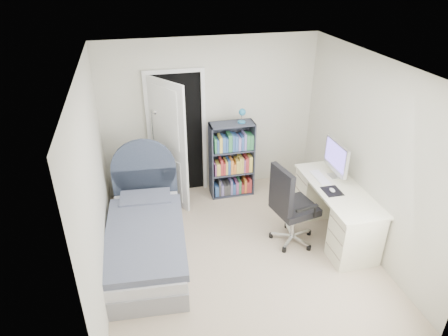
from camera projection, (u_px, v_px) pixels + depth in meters
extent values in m
cube|color=tan|center=(239.00, 253.00, 5.39)|extent=(3.40, 3.60, 0.05)
cube|color=white|center=(244.00, 63.00, 4.18)|extent=(3.40, 3.60, 0.05)
cube|color=beige|center=(210.00, 117.00, 6.35)|extent=(3.40, 0.05, 2.50)
cube|color=beige|center=(303.00, 275.00, 3.22)|extent=(3.40, 0.05, 2.50)
cube|color=beige|center=(92.00, 187.00, 4.43)|extent=(0.05, 3.60, 2.50)
cube|color=beige|center=(370.00, 155.00, 5.14)|extent=(0.05, 3.60, 2.50)
cube|color=black|center=(177.00, 135.00, 6.33)|extent=(0.80, 0.01, 2.00)
cube|color=white|center=(150.00, 138.00, 6.22)|extent=(0.06, 0.06, 2.00)
cube|color=white|center=(204.00, 133.00, 6.39)|extent=(0.06, 0.06, 2.00)
cube|color=white|center=(173.00, 71.00, 5.82)|extent=(0.92, 0.06, 0.06)
cube|color=white|center=(168.00, 146.00, 5.98)|extent=(0.48, 0.69, 2.00)
cube|color=gray|center=(147.00, 250.00, 5.20)|extent=(1.08, 2.04, 0.26)
cube|color=silver|center=(146.00, 238.00, 5.10)|extent=(1.06, 2.00, 0.16)
cube|color=slate|center=(145.00, 236.00, 4.96)|extent=(1.10, 1.74, 0.10)
cube|color=slate|center=(146.00, 199.00, 5.66)|extent=(0.73, 0.45, 0.12)
cube|color=#384257|center=(146.00, 192.00, 5.96)|extent=(0.94, 0.13, 0.79)
cylinder|color=#384257|center=(144.00, 169.00, 5.78)|extent=(0.94, 0.13, 0.94)
cylinder|color=#D8C685|center=(126.00, 194.00, 6.15)|extent=(0.04, 0.04, 0.54)
cylinder|color=#D8C685|center=(125.00, 182.00, 6.47)|extent=(0.04, 0.04, 0.54)
cylinder|color=#D8C685|center=(150.00, 191.00, 6.22)|extent=(0.04, 0.04, 0.54)
cylinder|color=#D8C685|center=(149.00, 179.00, 6.54)|extent=(0.04, 0.04, 0.54)
cube|color=#D8C685|center=(136.00, 172.00, 6.22)|extent=(0.43, 0.43, 0.03)
cube|color=#D8C685|center=(138.00, 191.00, 6.38)|extent=(0.39, 0.39, 0.02)
cube|color=#B24C33|center=(132.00, 171.00, 6.20)|extent=(0.17, 0.24, 0.03)
cube|color=#3F598C|center=(132.00, 169.00, 6.18)|extent=(0.16, 0.23, 0.03)
cube|color=#D8CC7F|center=(132.00, 168.00, 6.17)|extent=(0.15, 0.22, 0.03)
cylinder|color=silver|center=(159.00, 195.00, 6.60)|extent=(0.22, 0.22, 0.02)
cylinder|color=silver|center=(155.00, 155.00, 6.25)|extent=(0.02, 0.02, 1.50)
sphere|color=silver|center=(156.00, 112.00, 5.89)|extent=(0.09, 0.09, 0.09)
cube|color=#323744|center=(211.00, 162.00, 6.33)|extent=(0.02, 0.30, 1.25)
cube|color=#323744|center=(252.00, 157.00, 6.47)|extent=(0.02, 0.30, 1.25)
cube|color=#323744|center=(232.00, 124.00, 6.11)|extent=(0.70, 0.30, 0.02)
cube|color=#323744|center=(231.00, 192.00, 6.69)|extent=(0.70, 0.30, 0.02)
cube|color=#323744|center=(229.00, 156.00, 6.52)|extent=(0.70, 0.01, 1.25)
cube|color=#323744|center=(232.00, 172.00, 6.51)|extent=(0.66, 0.28, 0.02)
cube|color=#323744|center=(232.00, 150.00, 6.32)|extent=(0.66, 0.28, 0.02)
cylinder|color=teal|center=(241.00, 122.00, 6.13)|extent=(0.12, 0.12, 0.02)
cylinder|color=silver|center=(242.00, 117.00, 6.09)|extent=(0.02, 0.02, 0.16)
sphere|color=teal|center=(242.00, 112.00, 6.02)|extent=(0.11, 0.11, 0.11)
cube|color=#335999|center=(216.00, 189.00, 6.57)|extent=(0.06, 0.21, 0.18)
cube|color=#3F3F3F|center=(219.00, 186.00, 6.55)|extent=(0.03, 0.21, 0.27)
cube|color=#7F72B2|center=(221.00, 188.00, 6.58)|extent=(0.04, 0.21, 0.19)
cube|color=#3F3F3F|center=(225.00, 188.00, 6.60)|extent=(0.05, 0.21, 0.18)
cube|color=#3F3F3F|center=(228.00, 187.00, 6.60)|extent=(0.05, 0.21, 0.19)
cube|color=#7F72B2|center=(230.00, 185.00, 6.60)|extent=(0.03, 0.21, 0.25)
cube|color=#335999|center=(233.00, 187.00, 6.63)|extent=(0.05, 0.21, 0.18)
cube|color=#994C7F|center=(236.00, 186.00, 6.63)|extent=(0.04, 0.21, 0.21)
cube|color=#337F4C|center=(239.00, 185.00, 6.63)|extent=(0.04, 0.21, 0.23)
cube|color=#B23333|center=(241.00, 186.00, 6.66)|extent=(0.05, 0.21, 0.16)
cube|color=orange|center=(244.00, 184.00, 6.65)|extent=(0.03, 0.21, 0.24)
cube|color=#B23333|center=(246.00, 185.00, 6.67)|extent=(0.03, 0.21, 0.19)
cube|color=#B23333|center=(249.00, 184.00, 6.67)|extent=(0.04, 0.21, 0.23)
cube|color=#994C7F|center=(215.00, 168.00, 6.38)|extent=(0.03, 0.21, 0.19)
cube|color=#D8BF4C|center=(217.00, 168.00, 6.38)|extent=(0.06, 0.21, 0.20)
cube|color=#B23333|center=(221.00, 166.00, 6.38)|extent=(0.04, 0.21, 0.26)
cube|color=#B23333|center=(223.00, 167.00, 6.40)|extent=(0.04, 0.21, 0.20)
cube|color=#D8BF4C|center=(226.00, 166.00, 6.40)|extent=(0.03, 0.21, 0.23)
cube|color=#335999|center=(228.00, 165.00, 6.41)|extent=(0.04, 0.21, 0.24)
cube|color=orange|center=(231.00, 165.00, 6.42)|extent=(0.04, 0.21, 0.24)
cube|color=orange|center=(233.00, 167.00, 6.45)|extent=(0.04, 0.21, 0.16)
cube|color=#D8BF4C|center=(237.00, 165.00, 6.44)|extent=(0.05, 0.21, 0.22)
cube|color=#D8BF4C|center=(239.00, 164.00, 6.44)|extent=(0.03, 0.21, 0.26)
cube|color=#D8BF4C|center=(241.00, 163.00, 6.45)|extent=(0.03, 0.21, 0.25)
cube|color=#994C7F|center=(243.00, 164.00, 6.47)|extent=(0.03, 0.21, 0.22)
cube|color=#B23333|center=(246.00, 163.00, 6.47)|extent=(0.05, 0.21, 0.25)
cube|color=#D8BF4C|center=(249.00, 162.00, 6.48)|extent=(0.06, 0.21, 0.26)
cube|color=#337F4C|center=(215.00, 144.00, 6.17)|extent=(0.03, 0.21, 0.24)
cube|color=#335999|center=(217.00, 145.00, 6.19)|extent=(0.03, 0.21, 0.21)
cube|color=#D8BF4C|center=(220.00, 143.00, 6.19)|extent=(0.04, 0.21, 0.25)
cube|color=#335999|center=(223.00, 143.00, 6.20)|extent=(0.05, 0.21, 0.25)
cube|color=#335999|center=(226.00, 143.00, 6.22)|extent=(0.03, 0.21, 0.23)
cube|color=#337F4C|center=(229.00, 142.00, 6.21)|extent=(0.06, 0.21, 0.27)
cube|color=#335999|center=(232.00, 142.00, 6.23)|extent=(0.03, 0.21, 0.26)
cube|color=#335999|center=(235.00, 142.00, 6.24)|extent=(0.05, 0.21, 0.25)
cube|color=#7F72B2|center=(238.00, 142.00, 6.26)|extent=(0.04, 0.21, 0.22)
cube|color=#335999|center=(241.00, 142.00, 6.27)|extent=(0.04, 0.21, 0.23)
cube|color=#7F72B2|center=(244.00, 140.00, 6.27)|extent=(0.03, 0.21, 0.26)
cube|color=#337F4C|center=(247.00, 141.00, 6.28)|extent=(0.05, 0.21, 0.24)
cube|color=#337F4C|center=(250.00, 141.00, 6.30)|extent=(0.06, 0.21, 0.23)
cube|color=#EBE7C5|center=(339.00, 189.00, 5.36)|extent=(0.63, 1.57, 0.03)
cube|color=#EBE7C5|center=(355.00, 237.00, 5.07)|extent=(0.58, 0.42, 0.73)
cube|color=#EBE7C5|center=(318.00, 192.00, 6.01)|extent=(0.58, 0.42, 0.73)
cube|color=silver|center=(335.00, 176.00, 5.64)|extent=(0.17, 0.17, 0.01)
cube|color=silver|center=(338.00, 168.00, 5.59)|extent=(0.03, 0.06, 0.23)
cube|color=silver|center=(336.00, 157.00, 5.49)|extent=(0.05, 0.58, 0.42)
cube|color=#6853CB|center=(335.00, 155.00, 5.47)|extent=(0.00, 0.52, 0.33)
cube|color=white|center=(320.00, 178.00, 5.59)|extent=(0.14, 0.42, 0.02)
cube|color=black|center=(332.00, 191.00, 5.28)|extent=(0.23, 0.27, 0.00)
ellipsoid|color=white|center=(332.00, 190.00, 5.27)|extent=(0.06, 0.10, 0.03)
cube|color=silver|center=(301.00, 233.00, 5.62)|extent=(0.30, 0.10, 0.03)
cylinder|color=black|center=(309.00, 232.00, 5.69)|extent=(0.07, 0.07, 0.06)
cube|color=silver|center=(289.00, 230.00, 5.69)|extent=(0.08, 0.30, 0.03)
cylinder|color=black|center=(287.00, 226.00, 5.83)|extent=(0.07, 0.07, 0.06)
cube|color=silver|center=(282.00, 235.00, 5.59)|extent=(0.29, 0.16, 0.03)
cylinder|color=black|center=(271.00, 235.00, 5.63)|extent=(0.07, 0.07, 0.06)
cube|color=silver|center=(288.00, 242.00, 5.45)|extent=(0.24, 0.25, 0.03)
cylinder|color=black|center=(284.00, 250.00, 5.35)|extent=(0.07, 0.07, 0.06)
cube|color=silver|center=(300.00, 241.00, 5.47)|extent=(0.18, 0.28, 0.03)
cylinder|color=black|center=(309.00, 248.00, 5.39)|extent=(0.07, 0.07, 0.06)
cylinder|color=silver|center=(293.00, 223.00, 5.46)|extent=(0.06, 0.06, 0.45)
cube|color=black|center=(295.00, 208.00, 5.34)|extent=(0.61, 0.61, 0.10)
cube|color=black|center=(282.00, 190.00, 5.09)|extent=(0.17, 0.48, 0.59)
cube|color=black|center=(307.00, 208.00, 5.03)|extent=(0.32, 0.11, 0.03)
cube|color=black|center=(283.00, 187.00, 5.47)|extent=(0.32, 0.11, 0.03)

